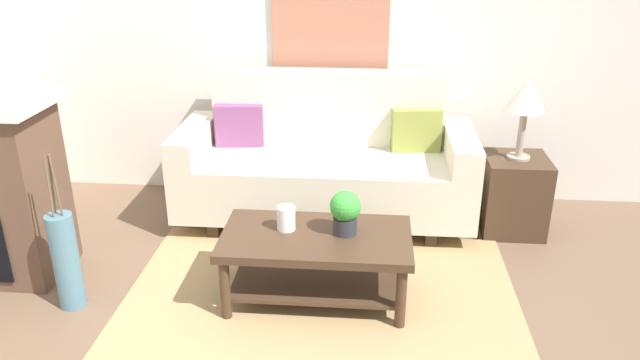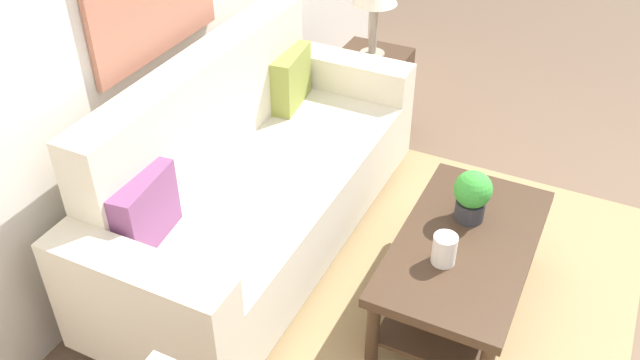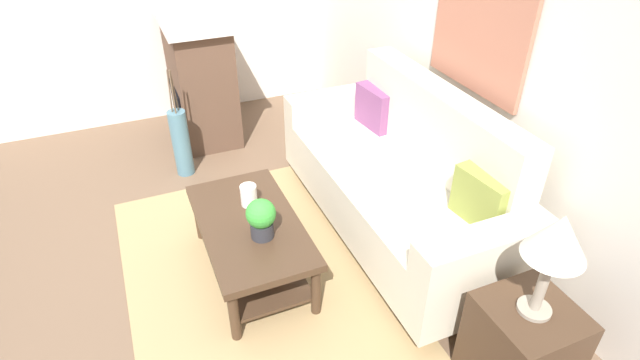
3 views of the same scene
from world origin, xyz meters
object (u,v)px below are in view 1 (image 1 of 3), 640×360
at_px(couch, 325,165).
at_px(framed_painting, 331,15).
at_px(tabletop_vase, 286,218).
at_px(side_table, 513,194).
at_px(floor_vase, 66,261).
at_px(throw_pillow_olive, 416,130).
at_px(throw_pillow_plum, 239,125).
at_px(coffee_table, 316,252).
at_px(potted_plant_tabletop, 345,211).
at_px(table_lamp, 526,98).

bearing_deg(couch, framed_painting, 90.00).
xyz_separation_m(couch, tabletop_vase, (-0.15, -1.06, 0.07)).
height_order(couch, tabletop_vase, couch).
bearing_deg(tabletop_vase, side_table, 32.55).
xyz_separation_m(couch, framed_painting, (0.00, 0.47, 1.03)).
distance_m(couch, floor_vase, 1.91).
bearing_deg(couch, throw_pillow_olive, 10.77).
height_order(throw_pillow_plum, tabletop_vase, throw_pillow_plum).
xyz_separation_m(side_table, framed_painting, (-1.37, 0.55, 1.18)).
distance_m(throw_pillow_plum, framed_painting, 1.08).
relative_size(tabletop_vase, side_table, 0.26).
height_order(tabletop_vase, floor_vase, floor_vase).
relative_size(coffee_table, framed_painting, 1.24).
distance_m(couch, tabletop_vase, 1.07).
bearing_deg(throw_pillow_olive, floor_vase, -145.11).
height_order(throw_pillow_olive, floor_vase, throw_pillow_olive).
relative_size(coffee_table, tabletop_vase, 7.62).
bearing_deg(tabletop_vase, potted_plant_tabletop, -2.99).
relative_size(throw_pillow_olive, framed_painting, 0.41).
bearing_deg(potted_plant_tabletop, couch, 100.48).
bearing_deg(side_table, coffee_table, -142.57).
height_order(coffee_table, table_lamp, table_lamp).
height_order(throw_pillow_olive, side_table, throw_pillow_olive).
bearing_deg(throw_pillow_olive, table_lamp, -16.78).
distance_m(throw_pillow_plum, throw_pillow_olive, 1.33).
relative_size(coffee_table, side_table, 1.96).
bearing_deg(framed_painting, side_table, -22.00).
xyz_separation_m(throw_pillow_plum, framed_painting, (0.66, 0.34, 0.78)).
relative_size(couch, framed_painting, 2.43).
bearing_deg(throw_pillow_plum, floor_vase, -116.94).
relative_size(potted_plant_tabletop, side_table, 0.47).
height_order(couch, framed_painting, framed_painting).
distance_m(couch, throw_pillow_olive, 0.72).
height_order(tabletop_vase, framed_painting, framed_painting).
distance_m(tabletop_vase, side_table, 1.82).
bearing_deg(throw_pillow_plum, coffee_table, -60.59).
relative_size(couch, tabletop_vase, 14.88).
bearing_deg(table_lamp, side_table, -135.00).
height_order(table_lamp, framed_painting, framed_painting).
bearing_deg(couch, side_table, -3.65).
distance_m(couch, potted_plant_tabletop, 1.10).
relative_size(tabletop_vase, table_lamp, 0.25).
height_order(tabletop_vase, potted_plant_tabletop, potted_plant_tabletop).
xyz_separation_m(coffee_table, framed_painting, (-0.03, 1.58, 1.14)).
distance_m(tabletop_vase, table_lamp, 1.87).
distance_m(throw_pillow_plum, tabletop_vase, 1.30).
distance_m(coffee_table, tabletop_vase, 0.27).
xyz_separation_m(throw_pillow_olive, framed_painting, (-0.66, 0.34, 0.78)).
bearing_deg(side_table, framed_painting, 158.00).
bearing_deg(floor_vase, coffee_table, 7.79).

